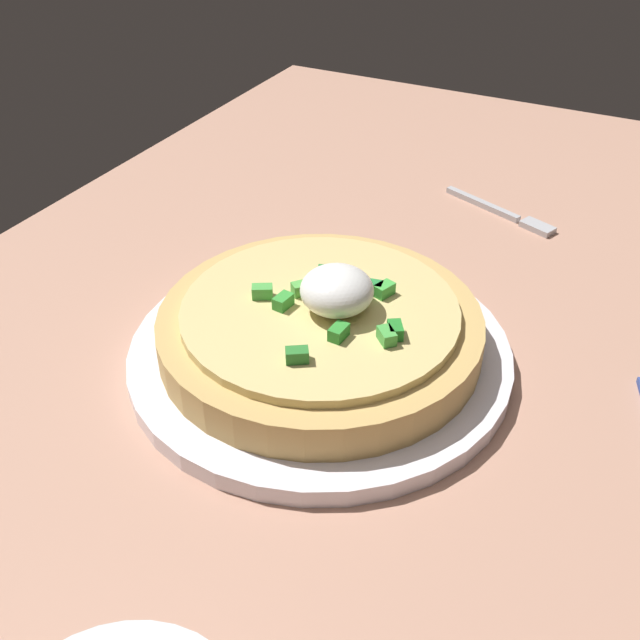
% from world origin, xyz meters
% --- Properties ---
extents(dining_table, '(1.19, 0.68, 0.03)m').
position_xyz_m(dining_table, '(0.00, 0.00, 0.02)').
color(dining_table, tan).
rests_on(dining_table, ground).
extents(plate, '(0.24, 0.24, 0.01)m').
position_xyz_m(plate, '(-0.06, -0.03, 0.04)').
color(plate, white).
rests_on(plate, dining_table).
extents(pizza, '(0.20, 0.20, 0.06)m').
position_xyz_m(pizza, '(-0.06, -0.03, 0.06)').
color(pizza, tan).
rests_on(pizza, plate).
extents(fork, '(0.05, 0.10, 0.01)m').
position_xyz_m(fork, '(-0.31, 0.03, 0.04)').
color(fork, '#B7B7BC').
rests_on(fork, dining_table).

